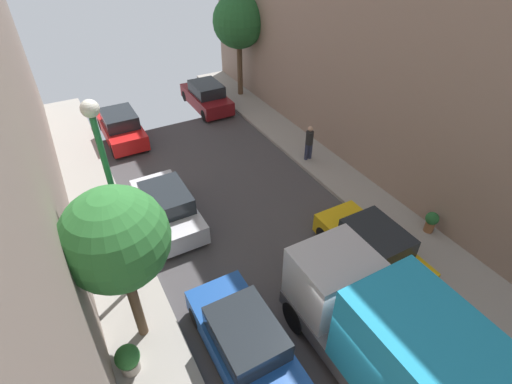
% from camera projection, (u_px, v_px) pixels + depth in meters
% --- Properties ---
extents(ground, '(32.00, 32.00, 0.00)m').
position_uv_depth(ground, '(362.00, 363.00, 10.53)').
color(ground, '#423F42').
extents(sidewalk_right, '(2.00, 44.00, 0.15)m').
position_uv_depth(sidewalk_right, '(482.00, 290.00, 12.40)').
color(sidewalk_right, gray).
rests_on(sidewalk_right, ground).
extents(parked_car_left_1, '(1.78, 4.20, 1.57)m').
position_uv_depth(parked_car_left_1, '(245.00, 341.00, 10.27)').
color(parked_car_left_1, '#194799').
rests_on(parked_car_left_1, ground).
extents(parked_car_left_2, '(1.78, 4.20, 1.57)m').
position_uv_depth(parked_car_left_2, '(167.00, 207.00, 14.74)').
color(parked_car_left_2, silver).
rests_on(parked_car_left_2, ground).
extents(parked_car_left_3, '(1.78, 4.20, 1.57)m').
position_uv_depth(parked_car_left_3, '(121.00, 127.00, 19.94)').
color(parked_car_left_3, red).
rests_on(parked_car_left_3, ground).
extents(parked_car_right_1, '(1.78, 4.20, 1.57)m').
position_uv_depth(parked_car_right_1, '(372.00, 247.00, 13.05)').
color(parked_car_right_1, gold).
rests_on(parked_car_right_1, ground).
extents(parked_car_right_2, '(1.78, 4.20, 1.57)m').
position_uv_depth(parked_car_right_2, '(206.00, 97.00, 23.02)').
color(parked_car_right_2, maroon).
rests_on(parked_car_right_2, ground).
extents(delivery_truck, '(2.26, 6.60, 3.38)m').
position_uv_depth(delivery_truck, '(402.00, 357.00, 8.79)').
color(delivery_truck, '#4C4C51').
rests_on(delivery_truck, ground).
extents(pedestrian, '(0.40, 0.36, 1.72)m').
position_uv_depth(pedestrian, '(309.00, 142.00, 18.01)').
color(pedestrian, '#2D334C').
rests_on(pedestrian, sidewalk_right).
extents(street_tree_0, '(2.55, 2.55, 4.99)m').
position_uv_depth(street_tree_0, '(116.00, 240.00, 8.91)').
color(street_tree_0, brown).
rests_on(street_tree_0, sidewalk_left).
extents(street_tree_1, '(3.01, 3.01, 5.88)m').
position_uv_depth(street_tree_1, '(239.00, 22.00, 22.16)').
color(street_tree_1, brown).
rests_on(street_tree_1, sidewalk_right).
extents(potted_plant_0, '(0.48, 0.48, 0.85)m').
position_uv_depth(potted_plant_0, '(431.00, 221.00, 14.23)').
color(potted_plant_0, brown).
rests_on(potted_plant_0, sidewalk_right).
extents(potted_plant_1, '(0.65, 0.65, 0.90)m').
position_uv_depth(potted_plant_1, '(128.00, 359.00, 9.96)').
color(potted_plant_1, '#B2A899').
rests_on(potted_plant_1, sidewalk_left).
extents(lamp_post, '(0.44, 0.44, 6.32)m').
position_uv_depth(lamp_post, '(110.00, 180.00, 10.13)').
color(lamp_post, '#26723F').
rests_on(lamp_post, sidewalk_left).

